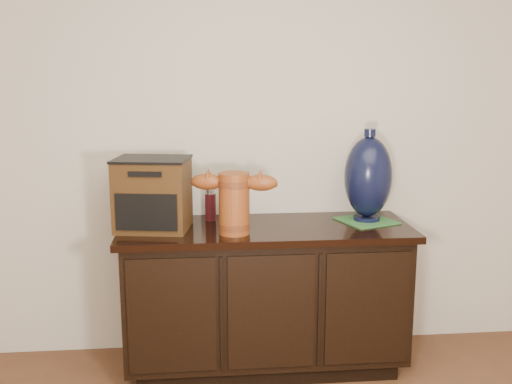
{
  "coord_description": "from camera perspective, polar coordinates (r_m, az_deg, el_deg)",
  "views": [
    {
      "loc": [
        -0.33,
        -0.67,
        1.52
      ],
      "look_at": [
        -0.05,
        2.18,
        0.94
      ],
      "focal_mm": 42.0,
      "sensor_mm": 36.0,
      "label": 1
    }
  ],
  "objects": [
    {
      "name": "green_mat",
      "position": [
        3.16,
        10.49,
        -2.69
      ],
      "size": [
        0.32,
        0.32,
        0.01
      ],
      "primitive_type": "cube",
      "rotation": [
        0.0,
        0.0,
        0.36
      ],
      "color": "#2F6930",
      "rests_on": "sideboard"
    },
    {
      "name": "sideboard",
      "position": [
        3.12,
        0.89,
        -9.82
      ],
      "size": [
        1.46,
        0.56,
        0.75
      ],
      "color": "black",
      "rests_on": "ground"
    },
    {
      "name": "lamp_base",
      "position": [
        3.11,
        10.64,
        1.39
      ],
      "size": [
        0.31,
        0.31,
        0.47
      ],
      "rotation": [
        0.0,
        0.0,
        0.36
      ],
      "color": "black",
      "rests_on": "green_mat"
    },
    {
      "name": "room",
      "position": [
        0.77,
        19.81,
        -5.9
      ],
      "size": [
        5.0,
        5.0,
        5.0
      ],
      "color": "#512F1B",
      "rests_on": "ground"
    },
    {
      "name": "tv_radio",
      "position": [
        2.96,
        -9.8,
        -0.19
      ],
      "size": [
        0.39,
        0.34,
        0.35
      ],
      "rotation": [
        0.0,
        0.0,
        -0.17
      ],
      "color": "#3A230E",
      "rests_on": "sideboard"
    },
    {
      "name": "spray_can",
      "position": [
        3.12,
        -4.36,
        -1.24
      ],
      "size": [
        0.06,
        0.06,
        0.16
      ],
      "color": "#601016",
      "rests_on": "sideboard"
    },
    {
      "name": "terracotta_vessel",
      "position": [
        2.84,
        -2.1,
        -0.73
      ],
      "size": [
        0.42,
        0.18,
        0.29
      ],
      "rotation": [
        0.0,
        0.0,
        -0.2
      ],
      "color": "brown",
      "rests_on": "sideboard"
    }
  ]
}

